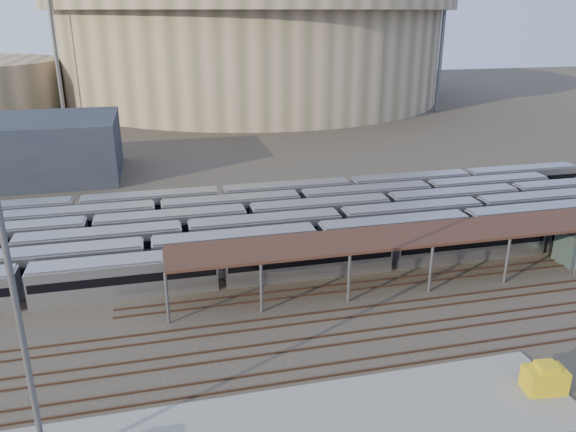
% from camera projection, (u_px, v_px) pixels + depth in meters
% --- Properties ---
extents(ground, '(420.00, 420.00, 0.00)m').
position_uv_depth(ground, '(258.00, 319.00, 51.44)').
color(ground, '#383026').
rests_on(ground, ground).
extents(subway_trains, '(124.27, 23.90, 3.60)m').
position_uv_depth(subway_trains, '(198.00, 232.00, 66.88)').
color(subway_trains, silver).
rests_on(subway_trains, ground).
extents(inspection_shed, '(60.30, 6.00, 5.30)m').
position_uv_depth(inspection_shed, '(458.00, 232.00, 58.26)').
color(inspection_shed, slate).
rests_on(inspection_shed, ground).
extents(empty_tracks, '(170.00, 9.62, 0.18)m').
position_uv_depth(empty_tracks, '(270.00, 348.00, 46.85)').
color(empty_tracks, '#4C3323').
rests_on(empty_tracks, ground).
extents(stadium, '(124.00, 124.00, 32.50)m').
position_uv_depth(stadium, '(252.00, 45.00, 179.13)').
color(stadium, tan).
rests_on(stadium, ground).
extents(floodlight_0, '(4.00, 1.00, 38.40)m').
position_uv_depth(floodlight_0, '(54.00, 37.00, 138.12)').
color(floodlight_0, slate).
rests_on(floodlight_0, ground).
extents(floodlight_2, '(4.00, 1.00, 38.40)m').
position_uv_depth(floodlight_2, '(443.00, 35.00, 151.15)').
color(floodlight_2, slate).
rests_on(floodlight_2, ground).
extents(floodlight_3, '(4.00, 1.00, 38.40)m').
position_uv_depth(floodlight_3, '(139.00, 30.00, 188.20)').
color(floodlight_3, slate).
rests_on(floodlight_3, ground).
extents(yard_light_pole, '(0.80, 0.36, 21.23)m').
position_uv_depth(yard_light_pole, '(18.00, 316.00, 30.70)').
color(yard_light_pole, slate).
rests_on(yard_light_pole, apron).
extents(yellow_equipment, '(3.13, 2.17, 1.83)m').
position_uv_depth(yellow_equipment, '(544.00, 380.00, 41.20)').
color(yellow_equipment, gold).
rests_on(yellow_equipment, apron).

